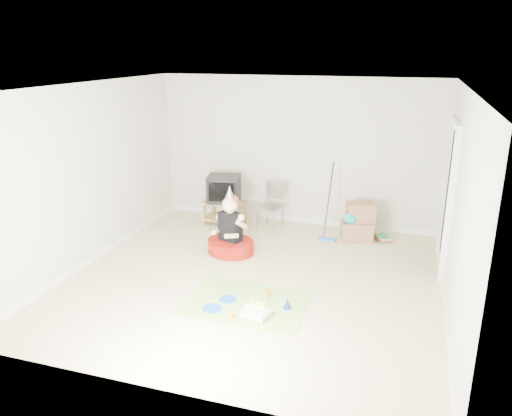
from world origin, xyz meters
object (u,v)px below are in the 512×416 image
(crt_tv, at_px, (224,189))
(folding_chair, at_px, (270,207))
(seated_woman, at_px, (231,238))
(birthday_cake, at_px, (256,314))
(tv_stand, at_px, (224,211))
(cardboard_boxes, at_px, (358,222))

(crt_tv, height_order, folding_chair, crt_tv)
(seated_woman, bearing_deg, birthday_cake, -60.91)
(folding_chair, xyz_separation_m, seated_woman, (-0.29, -1.21, -0.17))
(tv_stand, bearing_deg, birthday_cake, -62.46)
(tv_stand, relative_size, seated_woman, 0.68)
(tv_stand, xyz_separation_m, folding_chair, (0.85, 0.03, 0.14))
(tv_stand, bearing_deg, seated_woman, -64.85)
(crt_tv, height_order, birthday_cake, crt_tv)
(birthday_cake, bearing_deg, seated_woman, 119.09)
(tv_stand, xyz_separation_m, birthday_cake, (1.52, -2.91, -0.22))
(crt_tv, xyz_separation_m, folding_chair, (0.85, 0.03, -0.27))
(cardboard_boxes, bearing_deg, birthday_cake, -106.39)
(folding_chair, height_order, cardboard_boxes, folding_chair)
(tv_stand, relative_size, crt_tv, 1.36)
(seated_woman, xyz_separation_m, birthday_cake, (0.97, -1.74, -0.19))
(tv_stand, height_order, cardboard_boxes, cardboard_boxes)
(cardboard_boxes, bearing_deg, tv_stand, 179.30)
(tv_stand, distance_m, seated_woman, 1.30)
(folding_chair, distance_m, seated_woman, 1.26)
(tv_stand, bearing_deg, cardboard_boxes, -0.70)
(tv_stand, bearing_deg, crt_tv, 135.00)
(cardboard_boxes, xyz_separation_m, seated_woman, (-1.82, -1.15, -0.07))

